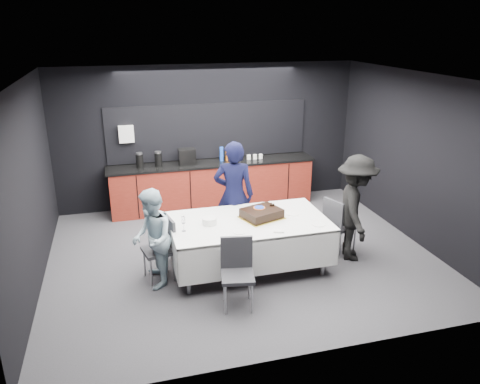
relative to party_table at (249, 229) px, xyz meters
name	(u,v)px	position (x,y,z in m)	size (l,w,h in m)	color
ground	(242,255)	(0.00, 0.40, -0.64)	(6.00, 6.00, 0.00)	#3F3E43
room_shell	(242,143)	(0.00, 0.40, 1.22)	(6.04, 5.04, 2.82)	white
kitchenette	(212,181)	(-0.02, 2.62, -0.10)	(4.10, 0.64, 2.05)	maroon
party_table	(249,229)	(0.00, 0.00, 0.00)	(2.32, 1.32, 0.78)	#99999E
cake_assembly	(262,213)	(0.21, 0.04, 0.21)	(0.70, 0.63, 0.18)	gold
plate_stack	(209,221)	(-0.59, 0.01, 0.19)	(0.21, 0.21, 0.10)	white
loose_plate_near	(239,232)	(-0.24, -0.36, 0.14)	(0.18, 0.18, 0.01)	white
loose_plate_right_a	(292,214)	(0.71, 0.06, 0.14)	(0.20, 0.20, 0.01)	white
loose_plate_right_b	(318,224)	(0.93, -0.41, 0.14)	(0.19, 0.19, 0.01)	white
loose_plate_far	(250,211)	(0.12, 0.35, 0.14)	(0.22, 0.22, 0.01)	white
fork_pile	(279,231)	(0.29, -0.50, 0.15)	(0.14, 0.09, 0.02)	white
champagne_flute	(183,221)	(-0.99, -0.13, 0.30)	(0.06, 0.06, 0.22)	white
chair_left	(163,244)	(-1.27, 0.04, -0.11)	(0.50, 0.50, 0.92)	#2D2D32
chair_right	(337,222)	(1.51, 0.12, -0.11)	(0.54, 0.54, 0.92)	#2D2D32
chair_near	(237,267)	(-0.41, -0.90, -0.11)	(0.49, 0.49, 0.92)	#2D2D32
person_center	(234,195)	(-0.02, 0.80, 0.26)	(0.65, 0.43, 1.79)	black
person_left	(152,239)	(-1.43, -0.13, 0.07)	(0.69, 0.54, 1.43)	#9FBAC8
person_right	(356,208)	(1.68, -0.11, 0.20)	(1.08, 0.62, 1.68)	black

